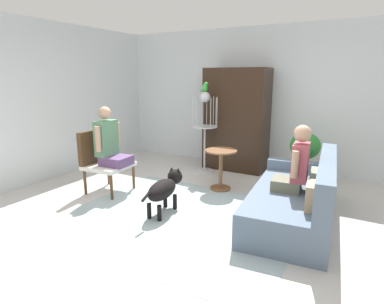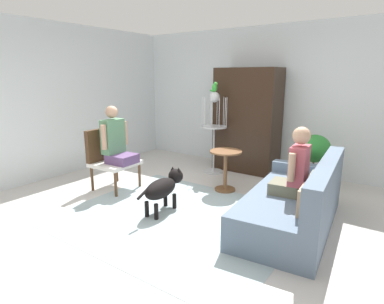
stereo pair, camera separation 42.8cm
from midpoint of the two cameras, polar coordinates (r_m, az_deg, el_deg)
ground_plane at (r=4.29m, az=-3.00°, el=-11.13°), size 7.07×7.07×0.00m
back_wall at (r=6.38m, az=10.19°, el=9.35°), size 6.49×0.12×2.70m
left_wall at (r=6.26m, az=-25.76°, el=8.17°), size 0.12×5.92×2.70m
area_rug at (r=4.19m, az=-4.94°, el=-11.71°), size 2.88×2.45×0.01m
couch at (r=4.13m, az=15.50°, el=-8.29°), size 1.11×2.05×0.84m
armchair at (r=5.24m, az=-18.13°, el=-0.83°), size 0.65×0.68×0.97m
person_on_couch at (r=3.98m, az=15.31°, el=-2.20°), size 0.43×0.50×0.82m
person_on_armchair at (r=5.07m, az=-16.96°, el=1.65°), size 0.49×0.53×0.89m
round_end_table at (r=5.06m, az=2.77°, el=-2.39°), size 0.50×0.50×0.65m
dog at (r=4.26m, az=-7.83°, el=-6.46°), size 0.29×0.92×0.55m
bird_cage_stand at (r=5.89m, az=0.22°, el=4.65°), size 0.48×0.48×1.51m
parrot at (r=5.83m, az=0.21°, el=11.55°), size 0.17×0.10×0.17m
potted_plant at (r=5.47m, az=17.46°, el=-0.03°), size 0.49×0.49×0.89m
armoire_cabinet at (r=6.15m, az=5.96°, el=5.75°), size 1.18×0.56×1.93m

